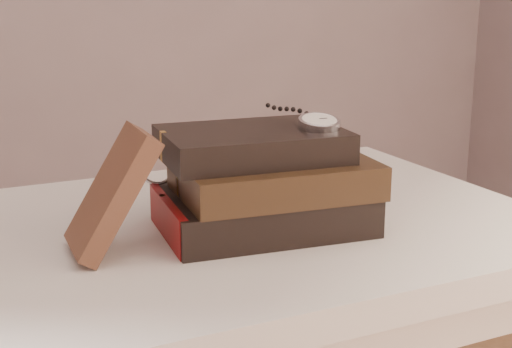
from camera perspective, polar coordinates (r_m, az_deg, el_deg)
name	(u,v)px	position (r m, az deg, el deg)	size (l,w,h in m)	color
table	(180,293)	(1.04, -5.80, -8.93)	(1.00, 0.60, 0.75)	beige
book_stack	(264,183)	(0.98, 0.61, -0.68)	(0.29, 0.21, 0.13)	black
journal	(112,192)	(0.90, -10.86, -1.38)	(0.02, 0.10, 0.16)	#3E2218
pocket_watch	(318,122)	(0.98, 4.69, 3.97)	(0.06, 0.16, 0.02)	silver
eyeglasses	(177,163)	(1.03, -6.03, 0.82)	(0.12, 0.14, 0.05)	silver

